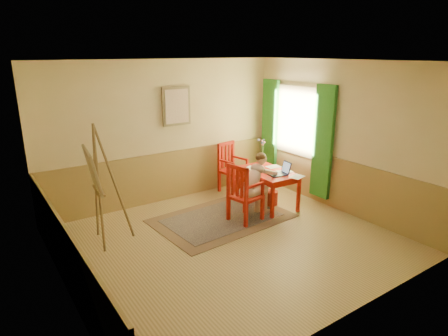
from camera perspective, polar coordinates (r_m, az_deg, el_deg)
room at (r=5.80m, az=1.02°, el=1.59°), size 5.04×4.54×2.84m
wainscot at (r=6.72m, az=-2.96°, el=-4.33°), size 5.00×4.50×1.00m
window at (r=8.16m, az=10.50°, el=5.43°), size 0.12×2.01×2.20m
wall_portrait at (r=7.68m, az=-7.06°, el=9.08°), size 0.60×0.05×0.76m
rug at (r=7.09m, az=-0.28°, el=-7.43°), size 2.50×1.76×0.02m
table at (r=7.49m, az=6.51°, el=-1.08°), size 0.78×1.23×0.72m
chair_left at (r=6.79m, az=2.92°, el=-3.74°), size 0.58×0.56×1.08m
chair_back at (r=8.27m, az=1.11°, el=0.08°), size 0.55×0.57×1.07m
figure at (r=6.95m, az=4.66°, el=-2.21°), size 0.92×0.47×1.20m
laptop at (r=7.26m, az=8.40°, el=-0.61°), size 0.42×0.28×0.24m
papers at (r=7.50m, az=7.74°, el=-0.38°), size 0.75×1.20×0.00m
vase at (r=7.85m, az=5.65°, el=2.29°), size 0.23×0.26×0.52m
wastebasket at (r=7.70m, az=6.98°, el=-4.43°), size 0.30×0.30×0.29m
easel at (r=6.15m, az=-18.53°, el=-0.92°), size 0.69×0.86×1.93m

